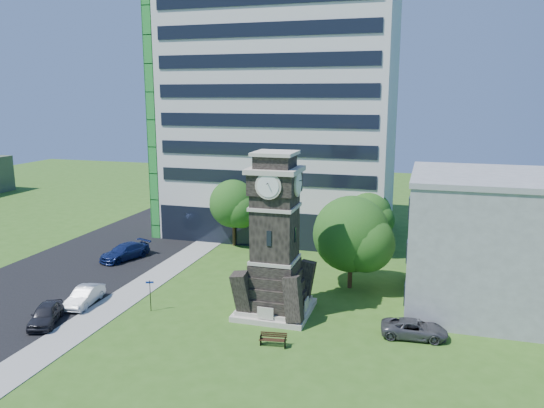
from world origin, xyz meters
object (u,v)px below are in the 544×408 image
(car_east_lot, at_px, (414,329))
(street_sign, at_px, (150,292))
(car_street_north, at_px, (125,252))
(car_street_mid, at_px, (85,296))
(park_bench, at_px, (273,339))
(car_street_south, at_px, (46,314))
(clock_tower, at_px, (275,245))

(car_east_lot, bearing_deg, street_sign, 89.05)
(car_east_lot, bearing_deg, car_street_north, 66.80)
(car_street_mid, distance_m, street_sign, 5.66)
(car_street_north, xyz_separation_m, car_east_lot, (28.40, -9.84, -0.16))
(park_bench, distance_m, street_sign, 11.00)
(car_street_north, bearing_deg, street_sign, -30.52)
(car_east_lot, bearing_deg, car_street_south, 97.56)
(car_street_south, distance_m, car_street_north, 15.37)
(car_street_north, bearing_deg, park_bench, -15.11)
(park_bench, bearing_deg, street_sign, 156.74)
(car_street_mid, distance_m, car_street_north, 11.74)
(park_bench, bearing_deg, car_street_mid, 162.99)
(car_east_lot, bearing_deg, clock_tower, 78.04)
(clock_tower, relative_size, car_street_north, 2.28)
(car_street_mid, bearing_deg, clock_tower, 3.07)
(clock_tower, xyz_separation_m, car_street_south, (-15.23, -6.68, -4.56))
(car_street_south, height_order, street_sign, street_sign)
(clock_tower, xyz_separation_m, car_street_mid, (-14.74, -2.83, -4.58))
(car_street_south, bearing_deg, clock_tower, 1.32)
(car_street_mid, height_order, car_east_lot, car_street_mid)
(car_street_south, relative_size, car_east_lot, 0.95)
(clock_tower, distance_m, street_sign, 10.19)
(clock_tower, relative_size, street_sign, 5.00)
(car_east_lot, xyz_separation_m, street_sign, (-19.42, -1.06, 0.91))
(clock_tower, relative_size, car_street_mid, 2.88)
(park_bench, relative_size, street_sign, 0.72)
(car_street_mid, bearing_deg, park_bench, -16.58)
(car_street_north, height_order, car_east_lot, car_street_north)
(clock_tower, distance_m, car_street_mid, 15.69)
(car_street_north, distance_m, street_sign, 14.15)
(street_sign, bearing_deg, clock_tower, -5.38)
(car_street_south, bearing_deg, car_east_lot, -10.71)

